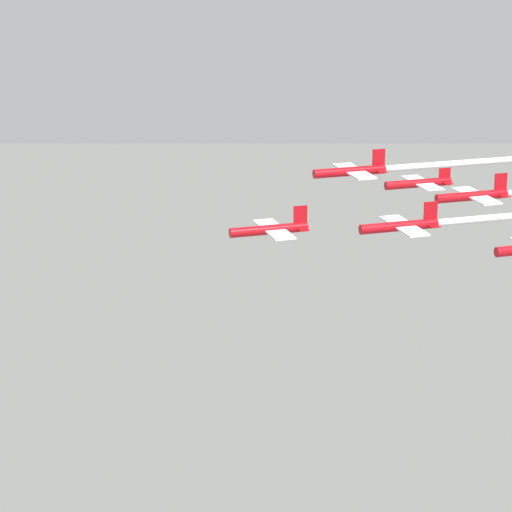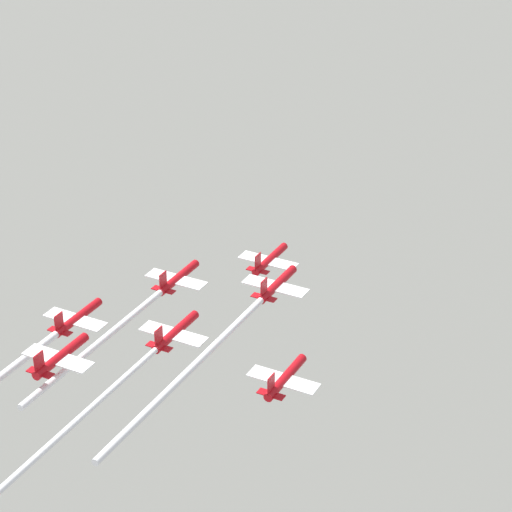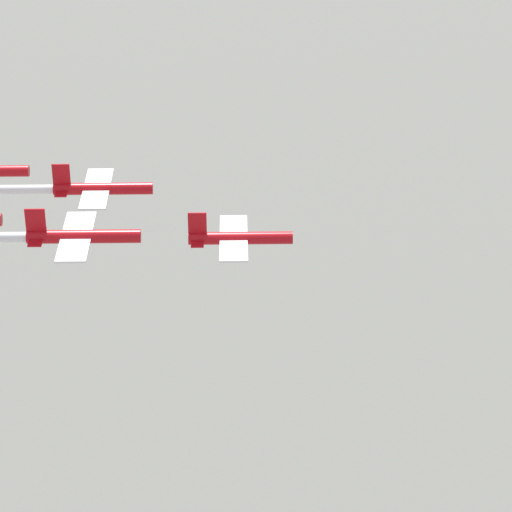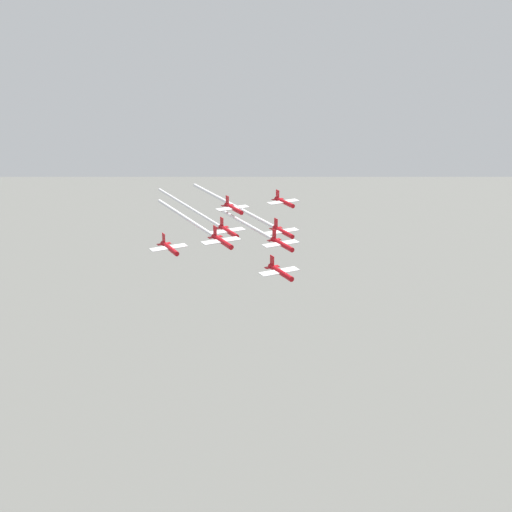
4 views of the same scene
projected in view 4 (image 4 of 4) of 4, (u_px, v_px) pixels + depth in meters
The scene contains 12 objects.
jet_0 at pixel (280, 272), 147.69m from camera, with size 8.86×9.13×3.07m.
jet_1 at pixel (281, 244), 161.09m from camera, with size 8.86×9.13×3.07m.
jet_2 at pixel (222, 241), 153.70m from camera, with size 8.86×9.13×3.07m.
jet_3 at pixel (283, 231), 175.43m from camera, with size 8.86×9.13×3.07m.
jet_4 at pixel (228, 231), 168.26m from camera, with size 8.86×9.13×3.07m.
jet_5 at pixel (169, 248), 162.42m from camera, with size 8.86×9.13×3.07m.
jet_6 at pixel (284, 202), 188.05m from camera, with size 8.86×9.13×3.07m.
jet_7 at pixel (233, 208), 181.56m from camera, with size 8.86×9.13×3.07m.
smoke_trail_1 at pixel (245, 224), 176.51m from camera, with size 9.39×27.19×0.82m.
smoke_trail_2 at pixel (184, 217), 171.84m from camera, with size 11.36×33.35×0.82m.
smoke_trail_3 at pixel (230, 204), 200.77m from camera, with size 16.70×49.74×0.94m.
smoke_trail_4 at pixel (187, 206), 189.70m from camera, with size 13.65×40.81×0.71m.
Camera 4 is at (-37.89, -161.95, 219.87)m, focal length 50.00 mm.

